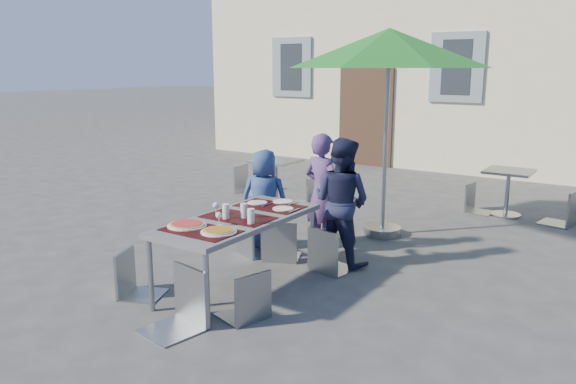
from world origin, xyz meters
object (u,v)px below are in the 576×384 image
Objects in this scene: child_0 at (264,199)px; bg_chair_l_1 at (477,181)px; chair_2 at (329,223)px; chair_3 at (132,247)px; cafe_table_1 at (508,186)px; bg_chair_r_1 at (568,186)px; pizza_near_left at (187,225)px; bg_chair_r_0 at (307,174)px; dining_table at (238,223)px; chair_1 at (280,215)px; child_1 at (322,193)px; bg_chair_l_0 at (245,162)px; chair_4 at (247,267)px; chair_5 at (179,263)px; pizza_near_right at (219,231)px; child_2 at (341,202)px; cafe_table_0 at (276,174)px; chair_0 at (251,214)px; patio_umbrella at (389,50)px.

child_0 reaches higher than bg_chair_l_1.
chair_3 is (-1.28, -1.62, -0.05)m from chair_2.
cafe_table_1 is 0.73× the size of bg_chair_r_1.
bg_chair_r_0 reaches higher than pizza_near_left.
dining_table is 0.96m from chair_1.
child_1 is 1.56× the size of chair_1.
bg_chair_r_1 reaches higher than bg_chair_l_1.
bg_chair_l_0 is 5.15m from bg_chair_r_1.
chair_5 reaches higher than chair_4.
bg_chair_r_1 is at bearing 61.31° from dining_table.
bg_chair_r_1 reaches higher than pizza_near_right.
bg_chair_l_1 is (0.62, 5.02, -0.01)m from chair_4.
child_2 is at bearing 94.94° from chair_2.
child_0 is (-0.76, 1.75, -0.15)m from pizza_near_right.
bg_chair_r_0 is at bearing -93.87° from child_0.
child_2 is 1.97× the size of cafe_table_0.
child_1 is 1.53× the size of chair_2.
chair_0 is 0.99× the size of bg_chair_r_0.
bg_chair_r_0 is 3.07m from cafe_table_1.
bg_chair_r_0 reaches higher than cafe_table_0.
chair_0 is 0.40m from chair_1.
chair_3 reaches higher than pizza_near_left.
chair_0 is at bearing 120.23° from dining_table.
chair_0 reaches higher than pizza_near_left.
chair_2 is 1.33× the size of cafe_table_1.
bg_chair_l_1 reaches higher than dining_table.
chair_4 is 1.02× the size of bg_chair_l_1.
chair_2 reaches higher than chair_4.
chair_3 is at bearing -65.80° from bg_chair_l_0.
child_1 is at bearing -53.94° from bg_chair_r_0.
child_2 reaches higher than chair_5.
chair_1 is at bearing 113.63° from chair_4.
child_0 is 1.39× the size of bg_chair_r_0.
cafe_table_0 is at bearing -155.86° from bg_chair_l_1.
cafe_table_1 is (1.73, 3.52, -0.07)m from chair_1.
chair_2 reaches higher than pizza_near_left.
child_0 is at bearing -133.38° from bg_chair_r_1.
chair_0 is 2.62m from bg_chair_r_0.
cafe_table_1 is at bearing 11.93° from bg_chair_l_0.
bg_chair_l_0 is at bearing 126.92° from dining_table.
dining_table is 1.34m from child_2.
cafe_table_1 is at bearing -3.35° from bg_chair_l_1.
chair_0 is at bearing -73.06° from bg_chair_r_0.
chair_5 is at bearing -72.02° from bg_chair_r_0.
bg_chair_l_1 is at bearing -97.84° from child_1.
child_2 is 0.54× the size of patio_umbrella.
bg_chair_l_1 is at bearing 176.65° from cafe_table_1.
chair_3 is at bearing -172.10° from chair_4.
cafe_table_1 is at bearing 63.89° from chair_1.
chair_2 is (0.65, -0.02, 0.01)m from chair_1.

